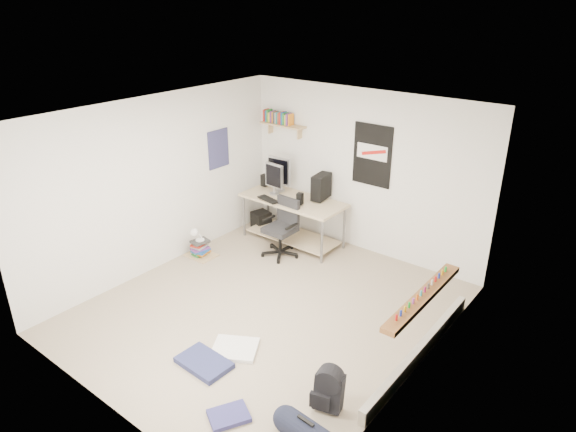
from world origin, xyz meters
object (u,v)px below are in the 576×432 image
Objects in this scene: desk at (293,221)px; office_chair at (280,226)px; book_stack at (201,247)px; duffel_bag at (306,431)px; backpack at (329,391)px.

office_chair reaches higher than desk.
desk is 1.86× the size of office_chair.
office_chair is 1.90× the size of book_stack.
desk is 3.54× the size of book_stack.
book_stack is at bearing 154.96° from duffel_bag.
desk is 1.52m from book_stack.
office_chair is 1.86× the size of duffel_bag.
backpack is 0.75× the size of duffel_bag.
office_chair is 1.27m from book_stack.
backpack is at bearing -25.92° from desk.
backpack is 0.76× the size of book_stack.
duffel_bag is at bearing -29.79° from desk.
desk is at bearing 133.45° from duffel_bag.
duffel_bag is (2.59, -3.16, -0.22)m from desk.
backpack is (2.38, -2.19, -0.29)m from office_chair.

